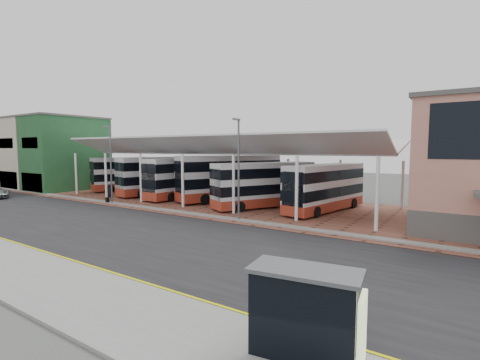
{
  "coord_description": "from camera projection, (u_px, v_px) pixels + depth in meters",
  "views": [
    {
      "loc": [
        17.14,
        -16.49,
        5.73
      ],
      "look_at": [
        1.47,
        7.31,
        3.17
      ],
      "focal_mm": 26.0,
      "sensor_mm": 36.0,
      "label": 1
    }
  ],
  "objects": [
    {
      "name": "ground",
      "position": [
        163.0,
        233.0,
        23.62
      ],
      "size": [
        140.0,
        140.0,
        0.0
      ],
      "primitive_type": "plane",
      "color": "#494C46"
    },
    {
      "name": "road",
      "position": [
        152.0,
        236.0,
        22.79
      ],
      "size": [
        120.0,
        14.0,
        0.02
      ],
      "primitive_type": "cube",
      "color": "black",
      "rests_on": "ground"
    },
    {
      "name": "forecourt",
      "position": [
        277.0,
        208.0,
        33.34
      ],
      "size": [
        72.0,
        16.0,
        0.06
      ],
      "primitive_type": "cube",
      "color": "brown",
      "rests_on": "ground"
    },
    {
      "name": "sidewalk",
      "position": [
        21.0,
        271.0,
        16.13
      ],
      "size": [
        120.0,
        4.0,
        0.14
      ],
      "primitive_type": "cube",
      "color": "gray",
      "rests_on": "ground"
    },
    {
      "name": "north_kerb",
      "position": [
        218.0,
        217.0,
        28.77
      ],
      "size": [
        120.0,
        0.8,
        0.14
      ],
      "primitive_type": "cube",
      "color": "gray",
      "rests_on": "ground"
    },
    {
      "name": "yellow_line_near",
      "position": [
        63.0,
        260.0,
        17.8
      ],
      "size": [
        120.0,
        0.12,
        0.01
      ],
      "primitive_type": "cube",
      "color": "#EBE600",
      "rests_on": "road"
    },
    {
      "name": "yellow_line_far",
      "position": [
        68.0,
        259.0,
        18.05
      ],
      "size": [
        120.0,
        0.12,
        0.01
      ],
      "primitive_type": "cube",
      "color": "#EBE600",
      "rests_on": "road"
    },
    {
      "name": "canopy",
      "position": [
        216.0,
        148.0,
        37.98
      ],
      "size": [
        37.0,
        11.63,
        7.07
      ],
      "color": "white",
      "rests_on": "ground"
    },
    {
      "name": "shop_green",
      "position": [
        67.0,
        153.0,
        48.73
      ],
      "size": [
        6.4,
        10.2,
        10.22
      ],
      "color": "#265A2F",
      "rests_on": "ground"
    },
    {
      "name": "shop_cream",
      "position": [
        43.0,
        153.0,
        52.29
      ],
      "size": [
        6.4,
        10.2,
        10.22
      ],
      "color": "beige",
      "rests_on": "ground"
    },
    {
      "name": "shop_brick",
      "position": [
        22.0,
        153.0,
        55.85
      ],
      "size": [
        6.4,
        10.2,
        10.22
      ],
      "color": "maroon",
      "rests_on": "ground"
    },
    {
      "name": "shop_ochre",
      "position": [
        3.0,
        152.0,
        59.41
      ],
      "size": [
        6.4,
        10.2,
        10.22
      ],
      "color": "tan",
      "rests_on": "ground"
    },
    {
      "name": "lamp_west",
      "position": [
        111.0,
        162.0,
        36.12
      ],
      "size": [
        0.16,
        0.9,
        8.07
      ],
      "color": "#575A5F",
      "rests_on": "ground"
    },
    {
      "name": "lamp_east",
      "position": [
        238.0,
        166.0,
        27.36
      ],
      "size": [
        0.16,
        0.9,
        8.07
      ],
      "color": "#575A5F",
      "rests_on": "ground"
    },
    {
      "name": "bus_0",
      "position": [
        134.0,
        174.0,
        47.99
      ],
      "size": [
        6.38,
        11.06,
        4.49
      ],
      "rotation": [
        0.0,
        0.0,
        -0.38
      ],
      "color": "silver",
      "rests_on": "forecourt"
    },
    {
      "name": "bus_1",
      "position": [
        163.0,
        176.0,
        43.31
      ],
      "size": [
        5.3,
        11.57,
        4.65
      ],
      "rotation": [
        0.0,
        0.0,
        -0.25
      ],
      "color": "silver",
      "rests_on": "forecourt"
    },
    {
      "name": "bus_2",
      "position": [
        186.0,
        178.0,
        40.74
      ],
      "size": [
        3.28,
        11.29,
        4.6
      ],
      "rotation": [
        0.0,
        0.0,
        -0.06
      ],
      "color": "silver",
      "rests_on": "forecourt"
    },
    {
      "name": "bus_3",
      "position": [
        230.0,
        178.0,
        38.37
      ],
      "size": [
        7.37,
        12.09,
        4.94
      ],
      "rotation": [
        0.0,
        0.0,
        -0.42
      ],
      "color": "silver",
      "rests_on": "forecourt"
    },
    {
      "name": "bus_4",
      "position": [
        264.0,
        185.0,
        33.67
      ],
      "size": [
        7.04,
        10.47,
        4.35
      ],
      "rotation": [
        0.0,
        0.0,
        -0.48
      ],
      "color": "silver",
      "rests_on": "forecourt"
    },
    {
      "name": "bus_5",
      "position": [
        325.0,
        188.0,
        31.62
      ],
      "size": [
        4.28,
        10.61,
        4.26
      ],
      "rotation": [
        0.0,
        0.0,
        -0.19
      ],
      "color": "silver",
      "rests_on": "forecourt"
    },
    {
      "name": "pedestrian",
      "position": [
        110.0,
        192.0,
        38.01
      ],
      "size": [
        0.47,
        0.68,
        1.81
      ],
      "primitive_type": "imported",
      "rotation": [
        0.0,
        0.0,
        1.62
      ],
      "color": "black",
      "rests_on": "forecourt"
    },
    {
      "name": "suitcase",
      "position": [
        107.0,
        200.0,
        36.45
      ],
      "size": [
        0.34,
        0.24,
        0.59
      ],
      "primitive_type": "cube",
      "color": "black",
      "rests_on": "forecourt"
    },
    {
      "name": "bus_shelter",
      "position": [
        312.0,
        307.0,
        8.97
      ],
      "size": [
        3.16,
        1.79,
        2.41
      ],
      "rotation": [
        0.0,
        0.0,
        0.14
      ],
      "color": "black",
      "rests_on": "sidewalk"
    }
  ]
}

